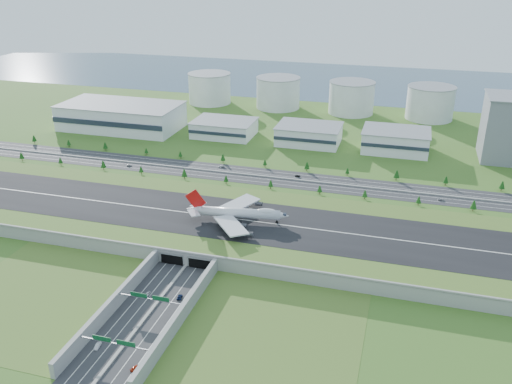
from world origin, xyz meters
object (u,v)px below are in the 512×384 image
(car_1, at_px, (98,346))
(car_5, at_px, (298,176))
(car_7, at_px, (222,166))
(car_2, at_px, (180,297))
(car_4, at_px, (129,165))
(fuel_tank_a, at_px, (210,88))
(car_6, at_px, (441,200))
(office_tower, at_px, (511,129))
(boeing_747, at_px, (238,213))
(car_0, at_px, (148,294))
(car_3, at_px, (135,368))

(car_1, bearing_deg, car_5, 72.73)
(car_5, height_order, car_7, car_7)
(car_2, bearing_deg, car_4, -64.62)
(car_1, xyz_separation_m, car_7, (-22.22, 232.27, -0.03))
(fuel_tank_a, height_order, car_6, fuel_tank_a)
(office_tower, xyz_separation_m, boeing_747, (-184.09, -197.03, -13.65))
(car_0, distance_m, car_2, 17.31)
(boeing_747, bearing_deg, car_7, 106.41)
(fuel_tank_a, xyz_separation_m, car_4, (10.86, -224.07, -16.65))
(car_6, bearing_deg, office_tower, -35.34)
(car_6, bearing_deg, car_7, 75.76)
(car_7, bearing_deg, fuel_tank_a, -163.71)
(car_0, relative_size, car_2, 0.96)
(office_tower, xyz_separation_m, fuel_tank_a, (-320.00, 115.00, -10.00))
(fuel_tank_a, bearing_deg, car_5, -53.69)
(fuel_tank_a, distance_m, car_4, 224.95)
(car_0, distance_m, car_1, 44.01)
(car_0, bearing_deg, car_2, 8.72)
(car_3, bearing_deg, car_7, -62.37)
(car_5, distance_m, car_6, 111.31)
(car_1, relative_size, car_6, 1.09)
(car_2, xyz_separation_m, car_3, (2.82, -54.32, 0.01))
(car_0, distance_m, car_4, 197.05)
(boeing_747, bearing_deg, fuel_tank_a, 105.40)
(car_6, bearing_deg, car_0, 130.32)
(fuel_tank_a, bearing_deg, office_tower, -19.77)
(car_2, distance_m, car_5, 184.10)
(office_tower, distance_m, fuel_tank_a, 340.18)
(office_tower, relative_size, car_3, 11.27)
(car_3, xyz_separation_m, car_4, (-121.35, 221.03, 0.02))
(car_3, height_order, car_6, car_3)
(fuel_tank_a, bearing_deg, car_0, -74.06)
(car_6, bearing_deg, car_5, 73.79)
(boeing_747, bearing_deg, car_2, -102.87)
(boeing_747, xyz_separation_m, car_1, (-26.80, -124.92, -12.88))
(car_2, relative_size, car_5, 1.09)
(car_2, height_order, car_5, car_5)
(car_4, xyz_separation_m, car_6, (252.28, -0.28, -0.06))
(fuel_tank_a, bearing_deg, car_1, -75.98)
(car_2, xyz_separation_m, car_7, (-42.50, 186.11, 0.12))
(fuel_tank_a, relative_size, car_6, 10.49)
(car_0, xyz_separation_m, car_3, (19.98, -52.05, -0.12))
(car_5, xyz_separation_m, car_7, (-66.12, 3.53, 0.06))
(car_1, distance_m, car_5, 232.92)
(car_2, bearing_deg, car_5, -107.40)
(boeing_747, height_order, car_4, boeing_747)
(car_4, relative_size, car_7, 0.75)
(car_4, bearing_deg, car_0, -152.40)
(boeing_747, height_order, car_6, boeing_747)
(office_tower, xyz_separation_m, car_2, (-190.61, -275.78, -26.68))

